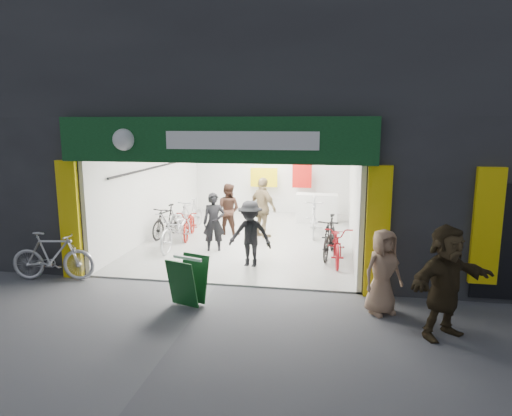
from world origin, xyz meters
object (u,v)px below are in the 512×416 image
(parked_bike, at_px, (53,256))
(sandwich_board, at_px, (188,280))
(pedestrian_near, at_px, (383,272))
(bike_right_front, at_px, (330,237))
(bike_left_front, at_px, (176,229))

(parked_bike, height_order, sandwich_board, parked_bike)
(pedestrian_near, xyz_separation_m, sandwich_board, (-3.54, -0.26, -0.27))
(bike_right_front, distance_m, sandwich_board, 4.42)
(bike_right_front, xyz_separation_m, pedestrian_near, (0.99, -3.35, 0.24))
(bike_left_front, xyz_separation_m, sandwich_board, (1.56, -3.71, -0.03))
(bike_right_front, distance_m, pedestrian_near, 3.50)
(parked_bike, xyz_separation_m, pedestrian_near, (6.87, -0.56, 0.23))
(bike_left_front, xyz_separation_m, parked_bike, (-1.77, -2.88, 0.00))
(bike_right_front, bearing_deg, bike_left_front, -173.51)
(bike_left_front, bearing_deg, bike_right_front, 0.84)
(bike_right_front, relative_size, pedestrian_near, 1.14)
(parked_bike, distance_m, sandwich_board, 3.43)
(bike_left_front, relative_size, sandwich_board, 2.24)
(pedestrian_near, distance_m, sandwich_board, 3.56)
(sandwich_board, bearing_deg, pedestrian_near, 22.06)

